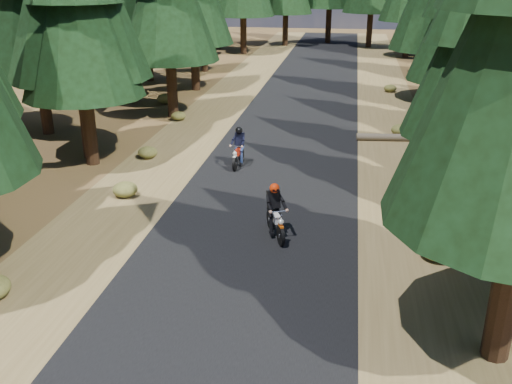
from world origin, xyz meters
TOP-DOWN VIEW (x-y plane):
  - ground at (0.00, 0.00)m, footprint 120.00×120.00m
  - road at (0.00, 5.00)m, footprint 6.00×100.00m
  - shoulder_l at (-4.60, 5.00)m, footprint 3.20×100.00m
  - shoulder_r at (4.60, 5.00)m, footprint 3.20×100.00m
  - log_near at (6.02, 11.45)m, footprint 6.21×0.97m
  - understory_shrubs at (1.86, 7.04)m, footprint 15.82×31.06m
  - rider_lead at (0.66, 0.91)m, footprint 1.16×1.82m
  - rider_follow at (-1.57, 6.80)m, footprint 0.57×1.71m

SIDE VIEW (x-z plane):
  - ground at x=0.00m, z-range 0.00..0.00m
  - shoulder_l at x=-4.60m, z-range 0.00..0.01m
  - shoulder_r at x=4.60m, z-range 0.00..0.01m
  - road at x=0.00m, z-range 0.00..0.01m
  - log_near at x=6.02m, z-range 0.00..0.32m
  - understory_shrubs at x=1.86m, z-range -0.07..0.64m
  - rider_follow at x=-1.57m, z-range -0.25..1.27m
  - rider_lead at x=0.66m, z-range -0.25..1.31m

